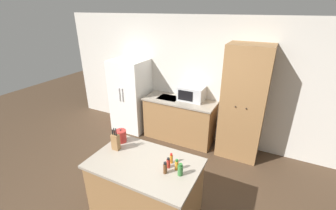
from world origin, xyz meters
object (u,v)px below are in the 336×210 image
object	(u,v)px
spice_bottle_tall_dark	(171,158)
spice_bottle_pale_salt	(180,170)
microwave	(191,93)
spice_bottle_green_herb	(177,165)
kettle	(121,136)
knife_block	(116,142)
pantry_cabinet	(243,104)
refrigerator	(131,95)
fire_extinguisher	(117,113)
spice_bottle_short_red	(165,168)
spice_bottle_amber_oil	(168,163)

from	to	relation	value
spice_bottle_tall_dark	spice_bottle_pale_salt	bearing A→B (deg)	-38.76
microwave	spice_bottle_green_herb	distance (m)	2.18
kettle	knife_block	bearing A→B (deg)	-72.46
pantry_cabinet	spice_bottle_pale_salt	world-z (taller)	pantry_cabinet
spice_bottle_tall_dark	spice_bottle_pale_salt	size ratio (longest dim) A/B	0.88
refrigerator	pantry_cabinet	size ratio (longest dim) A/B	0.77
pantry_cabinet	spice_bottle_tall_dark	size ratio (longest dim) A/B	15.47
kettle	fire_extinguisher	size ratio (longest dim) A/B	0.40
spice_bottle_tall_dark	spice_bottle_pale_salt	xyz separation A→B (m)	(0.20, -0.16, 0.01)
spice_bottle_tall_dark	spice_bottle_pale_salt	world-z (taller)	spice_bottle_pale_salt
spice_bottle_tall_dark	kettle	distance (m)	0.89
spice_bottle_green_herb	kettle	world-z (taller)	kettle
spice_bottle_short_red	spice_bottle_amber_oil	distance (m)	0.11
spice_bottle_short_red	knife_block	bearing A→B (deg)	171.25
spice_bottle_tall_dark	pantry_cabinet	bearing A→B (deg)	73.85
pantry_cabinet	kettle	world-z (taller)	pantry_cabinet
pantry_cabinet	microwave	distance (m)	1.06
spice_bottle_short_red	fire_extinguisher	xyz separation A→B (m)	(-2.51, 2.14, -0.73)
spice_bottle_pale_salt	spice_bottle_amber_oil	bearing A→B (deg)	162.37
spice_bottle_pale_salt	knife_block	bearing A→B (deg)	175.58
spice_bottle_tall_dark	spice_bottle_amber_oil	size ratio (longest dim) A/B	1.01
kettle	spice_bottle_amber_oil	bearing A→B (deg)	-13.56
spice_bottle_tall_dark	spice_bottle_green_herb	world-z (taller)	spice_bottle_green_herb
spice_bottle_short_red	kettle	world-z (taller)	kettle
pantry_cabinet	fire_extinguisher	xyz separation A→B (m)	(-3.04, 0.02, -0.86)
pantry_cabinet	knife_block	bearing A→B (deg)	-124.72
spice_bottle_short_red	kettle	distance (m)	0.96
spice_bottle_green_herb	spice_bottle_tall_dark	bearing A→B (deg)	143.26
pantry_cabinet	spice_bottle_amber_oil	size ratio (longest dim) A/B	15.59
spice_bottle_short_red	spice_bottle_pale_salt	size ratio (longest dim) A/B	0.98
fire_extinguisher	spice_bottle_pale_salt	bearing A→B (deg)	-37.85
pantry_cabinet	kettle	size ratio (longest dim) A/B	10.44
knife_block	spice_bottle_short_red	xyz separation A→B (m)	(0.84, -0.13, -0.05)
spice_bottle_amber_oil	spice_bottle_green_herb	bearing A→B (deg)	5.69
microwave	spice_bottle_green_herb	size ratio (longest dim) A/B	3.63
spice_bottle_amber_oil	refrigerator	bearing A→B (deg)	135.16
spice_bottle_green_herb	fire_extinguisher	world-z (taller)	spice_bottle_green_herb
refrigerator	kettle	xyz separation A→B (m)	(1.07, -1.74, 0.14)
spice_bottle_amber_oil	spice_bottle_green_herb	xyz separation A→B (m)	(0.11, 0.01, 0.00)
knife_block	spice_bottle_tall_dark	xyz separation A→B (m)	(0.82, 0.08, -0.06)
refrigerator	spice_bottle_pale_salt	distance (m)	2.95
knife_block	microwave	bearing A→B (deg)	81.35
kettle	fire_extinguisher	xyz separation A→B (m)	(-1.61, 1.81, -0.75)
spice_bottle_tall_dark	spice_bottle_amber_oil	xyz separation A→B (m)	(0.01, -0.10, -0.00)
spice_bottle_tall_dark	spice_bottle_green_herb	xyz separation A→B (m)	(0.12, -0.09, 0.00)
pantry_cabinet	spice_bottle_green_herb	xyz separation A→B (m)	(-0.44, -2.00, -0.13)
kettle	fire_extinguisher	distance (m)	2.53
refrigerator	microwave	xyz separation A→B (m)	(1.45, 0.14, 0.24)
spice_bottle_tall_dark	spice_bottle_amber_oil	distance (m)	0.10
refrigerator	spice_bottle_amber_oil	distance (m)	2.77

